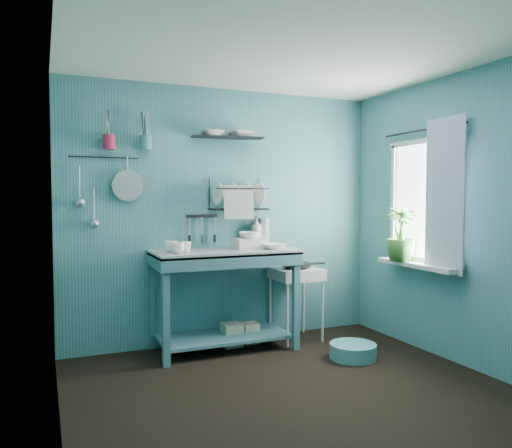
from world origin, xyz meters
name	(u,v)px	position (x,y,z in m)	size (l,w,h in m)	color
floor	(295,393)	(0.00, 0.00, 0.00)	(3.20, 3.20, 0.00)	black
ceiling	(297,46)	(0.00, 0.00, 2.50)	(3.20, 3.20, 0.00)	silver
wall_back	(226,216)	(0.00, 1.50, 1.25)	(3.20, 3.20, 0.00)	#3B7479
wall_front	(455,238)	(0.00, -1.50, 1.25)	(3.20, 3.20, 0.00)	#3B7479
wall_left	(57,228)	(-1.60, 0.00, 1.25)	(3.00, 3.00, 0.00)	#3B7479
wall_right	(464,219)	(1.60, 0.00, 1.25)	(3.00, 3.00, 0.00)	#3B7479
work_counter	(224,299)	(-0.12, 1.22, 0.47)	(1.33, 0.67, 0.95)	#35656F
mug_left	(178,248)	(-0.60, 1.06, 0.99)	(0.12, 0.12, 0.10)	white
mug_mid	(186,247)	(-0.50, 1.16, 0.99)	(0.10, 0.10, 0.09)	white
mug_right	(171,246)	(-0.62, 1.22, 0.99)	(0.12, 0.12, 0.10)	white
wash_tub	(249,243)	(0.13, 1.20, 1.00)	(0.28, 0.22, 0.10)	silver
tub_bowl	(249,235)	(0.13, 1.20, 1.08)	(0.20, 0.20, 0.06)	white
soap_bottle	(256,231)	(0.30, 1.42, 1.09)	(0.12, 0.12, 0.30)	silver
water_bottle	(265,232)	(0.40, 1.44, 1.09)	(0.09, 0.09, 0.28)	#ACBAC0
counter_bowl	(274,246)	(0.33, 1.07, 0.97)	(0.22, 0.22, 0.05)	white
hotplate_stand	(296,304)	(0.66, 1.25, 0.36)	(0.45, 0.45, 0.72)	silver
frying_pan	(296,265)	(0.66, 1.25, 0.76)	(0.30, 0.30, 0.04)	black
knife_strip	(202,216)	(-0.26, 1.47, 1.25)	(0.32, 0.02, 0.03)	black
dish_rack	(239,194)	(0.09, 1.37, 1.47)	(0.55, 0.24, 0.32)	black
upper_shelf	(227,138)	(-0.01, 1.40, 2.01)	(0.70, 0.18, 0.01)	black
shelf_bowl_left	(214,133)	(-0.15, 1.40, 2.05)	(0.21, 0.21, 0.05)	white
shelf_bowl_right	(242,135)	(0.13, 1.40, 2.05)	(0.23, 0.23, 0.06)	white
utensil_cup_magenta	(109,142)	(-1.12, 1.42, 1.92)	(0.11, 0.11, 0.13)	#AC1F42
utensil_cup_teal	(146,143)	(-0.80, 1.42, 1.93)	(0.11, 0.11, 0.13)	teal
colander	(128,186)	(-0.96, 1.45, 1.54)	(0.28, 0.28, 0.03)	#A4A6AC
ladle_outer	(79,183)	(-1.38, 1.46, 1.56)	(0.01, 0.01, 0.30)	#A4A6AC
ladle_inner	(94,204)	(-1.26, 1.46, 1.37)	(0.01, 0.01, 0.30)	#A4A6AC
hook_rail	(104,157)	(-1.16, 1.47, 1.79)	(0.01, 0.01, 0.60)	black
window_glass	(425,201)	(1.59, 0.45, 1.40)	(1.10, 1.10, 0.00)	white
windowsill	(417,265)	(1.50, 0.45, 0.81)	(0.16, 0.95, 0.04)	silver
curtain	(444,196)	(1.52, 0.15, 1.45)	(1.35, 1.35, 0.00)	silver
curtain_rod	(423,130)	(1.54, 0.45, 2.05)	(0.02, 0.02, 1.05)	black
potted_plant	(401,234)	(1.46, 0.63, 1.09)	(0.29, 0.29, 0.52)	#356C2B
storage_tin_large	(232,335)	(-0.02, 1.27, 0.11)	(0.18, 0.18, 0.22)	tan
storage_tin_small	(250,333)	(0.18, 1.30, 0.10)	(0.15, 0.15, 0.20)	tan
floor_basin	(353,351)	(0.85, 0.51, 0.07)	(0.42, 0.42, 0.13)	teal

